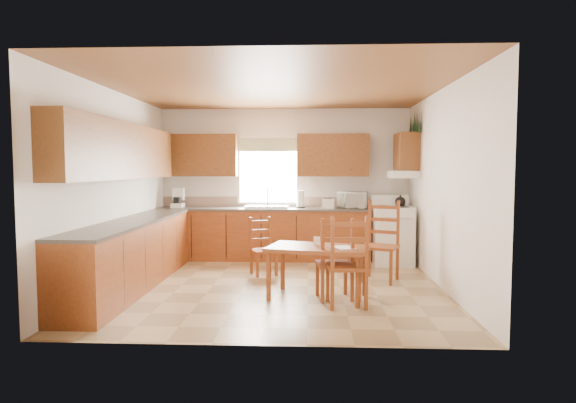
{
  "coord_description": "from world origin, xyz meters",
  "views": [
    {
      "loc": [
        0.46,
        -6.54,
        1.63
      ],
      "look_at": [
        0.15,
        0.3,
        1.15
      ],
      "focal_mm": 30.0,
      "sensor_mm": 36.0,
      "label": 1
    }
  ],
  "objects_px": {
    "dining_table": "(318,272)",
    "chair_near_right": "(334,258)",
    "microwave": "(353,200)",
    "stove": "(393,236)",
    "chair_near_left": "(347,261)",
    "chair_far_right": "(380,242)",
    "chair_far_left": "(264,247)"
  },
  "relations": [
    {
      "from": "stove",
      "to": "chair_near_left",
      "type": "relative_size",
      "value": 0.89
    },
    {
      "from": "chair_near_left",
      "to": "chair_far_right",
      "type": "relative_size",
      "value": 0.94
    },
    {
      "from": "chair_near_left",
      "to": "chair_near_right",
      "type": "bearing_deg",
      "value": -73.4
    },
    {
      "from": "microwave",
      "to": "chair_near_left",
      "type": "distance_m",
      "value": 2.93
    },
    {
      "from": "stove",
      "to": "dining_table",
      "type": "height_order",
      "value": "stove"
    },
    {
      "from": "dining_table",
      "to": "chair_near_right",
      "type": "height_order",
      "value": "chair_near_right"
    },
    {
      "from": "microwave",
      "to": "chair_near_right",
      "type": "xyz_separation_m",
      "value": [
        -0.44,
        -2.56,
        -0.56
      ]
    },
    {
      "from": "chair_near_left",
      "to": "chair_far_left",
      "type": "distance_m",
      "value": 1.97
    },
    {
      "from": "chair_far_right",
      "to": "chair_far_left",
      "type": "bearing_deg",
      "value": -168.02
    },
    {
      "from": "dining_table",
      "to": "chair_far_right",
      "type": "distance_m",
      "value": 1.34
    },
    {
      "from": "microwave",
      "to": "chair_near_right",
      "type": "relative_size",
      "value": 0.47
    },
    {
      "from": "dining_table",
      "to": "chair_far_right",
      "type": "height_order",
      "value": "chair_far_right"
    },
    {
      "from": "microwave",
      "to": "chair_far_left",
      "type": "relative_size",
      "value": 0.55
    },
    {
      "from": "chair_far_left",
      "to": "chair_far_right",
      "type": "distance_m",
      "value": 1.75
    },
    {
      "from": "microwave",
      "to": "dining_table",
      "type": "bearing_deg",
      "value": -94.21
    },
    {
      "from": "dining_table",
      "to": "chair_far_right",
      "type": "relative_size",
      "value": 1.06
    },
    {
      "from": "chair_near_right",
      "to": "stove",
      "type": "bearing_deg",
      "value": -125.54
    },
    {
      "from": "microwave",
      "to": "chair_near_left",
      "type": "height_order",
      "value": "microwave"
    },
    {
      "from": "stove",
      "to": "chair_near_right",
      "type": "xyz_separation_m",
      "value": [
        -1.09,
        -2.22,
        0.03
      ]
    },
    {
      "from": "chair_near_right",
      "to": "chair_near_left",
      "type": "bearing_deg",
      "value": 103.21
    },
    {
      "from": "chair_near_left",
      "to": "chair_far_right",
      "type": "xyz_separation_m",
      "value": [
        0.58,
        1.27,
        0.04
      ]
    },
    {
      "from": "stove",
      "to": "chair_near_left",
      "type": "height_order",
      "value": "chair_near_left"
    },
    {
      "from": "microwave",
      "to": "chair_far_left",
      "type": "height_order",
      "value": "microwave"
    },
    {
      "from": "chair_near_left",
      "to": "chair_near_right",
      "type": "height_order",
      "value": "chair_near_left"
    },
    {
      "from": "stove",
      "to": "chair_far_right",
      "type": "bearing_deg",
      "value": -105.97
    },
    {
      "from": "stove",
      "to": "chair_far_right",
      "type": "xyz_separation_m",
      "value": [
        -0.39,
        -1.25,
        0.09
      ]
    },
    {
      "from": "stove",
      "to": "chair_far_left",
      "type": "xyz_separation_m",
      "value": [
        -2.1,
        -0.91,
        -0.05
      ]
    },
    {
      "from": "chair_near_left",
      "to": "chair_near_right",
      "type": "distance_m",
      "value": 0.33
    },
    {
      "from": "chair_far_left",
      "to": "chair_far_right",
      "type": "relative_size",
      "value": 0.75
    },
    {
      "from": "chair_near_left",
      "to": "chair_far_left",
      "type": "xyz_separation_m",
      "value": [
        -1.14,
        1.61,
        -0.11
      ]
    },
    {
      "from": "microwave",
      "to": "chair_near_left",
      "type": "xyz_separation_m",
      "value": [
        -0.32,
        -2.86,
        -0.53
      ]
    },
    {
      "from": "stove",
      "to": "dining_table",
      "type": "relative_size",
      "value": 0.79
    }
  ]
}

